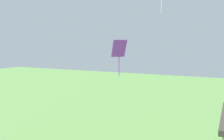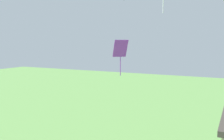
% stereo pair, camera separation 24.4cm
% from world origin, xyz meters
% --- Properties ---
extents(kite_purple_streamer, '(1.16, 1.13, 2.47)m').
position_xyz_m(kite_purple_streamer, '(-1.59, 13.79, 7.48)').
color(kite_purple_streamer, purple).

